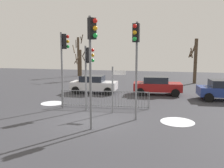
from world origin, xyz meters
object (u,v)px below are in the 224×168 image
at_px(traffic_light_foreground_right, 64,53).
at_px(car_red_near, 157,85).
at_px(car_white_trailing, 94,84).
at_px(bare_tree_right, 80,63).
at_px(direction_sign_post, 114,87).
at_px(bare_tree_centre, 79,56).
at_px(bare_tree_left, 195,60).
at_px(traffic_light_rear_left, 136,49).
at_px(traffic_light_foreground_left, 92,48).
at_px(traffic_light_rear_right, 88,63).

relative_size(traffic_light_foreground_right, car_red_near, 1.17).
height_order(car_white_trailing, bare_tree_right, bare_tree_right).
bearing_deg(direction_sign_post, traffic_light_foreground_right, 172.10).
bearing_deg(bare_tree_centre, direction_sign_post, -62.07).
relative_size(traffic_light_foreground_right, bare_tree_left, 0.96).
distance_m(traffic_light_rear_left, traffic_light_foreground_left, 2.52).
distance_m(traffic_light_rear_left, traffic_light_foreground_right, 4.95).
bearing_deg(direction_sign_post, traffic_light_rear_right, 171.35).
bearing_deg(car_white_trailing, traffic_light_rear_left, -60.07).
height_order(traffic_light_foreground_right, car_red_near, traffic_light_foreground_right).
bearing_deg(car_red_near, car_white_trailing, -179.95).
bearing_deg(bare_tree_centre, bare_tree_left, -14.39).
bearing_deg(direction_sign_post, bare_tree_left, 68.68).
distance_m(traffic_light_foreground_right, bare_tree_right, 14.09).
height_order(car_red_near, bare_tree_right, bare_tree_right).
bearing_deg(car_white_trailing, bare_tree_centre, 114.22).
distance_m(traffic_light_rear_right, bare_tree_left, 15.69).
relative_size(car_white_trailing, bare_tree_right, 0.91).
relative_size(car_red_near, bare_tree_centre, 0.69).
height_order(direction_sign_post, car_white_trailing, direction_sign_post).
distance_m(traffic_light_foreground_left, car_white_trailing, 9.91).
height_order(traffic_light_foreground_left, direction_sign_post, traffic_light_foreground_left).
bearing_deg(traffic_light_rear_right, traffic_light_rear_left, 45.05).
height_order(car_red_near, bare_tree_left, bare_tree_left).
bearing_deg(direction_sign_post, car_white_trailing, 118.53).
height_order(traffic_light_rear_left, car_white_trailing, traffic_light_rear_left).
bearing_deg(bare_tree_left, bare_tree_centre, 165.61).
distance_m(traffic_light_foreground_right, car_white_trailing, 6.04).
bearing_deg(direction_sign_post, bare_tree_centre, 117.80).
height_order(car_white_trailing, bare_tree_centre, bare_tree_centre).
bearing_deg(traffic_light_foreground_left, direction_sign_post, -145.84).
relative_size(traffic_light_rear_right, car_white_trailing, 0.98).
xyz_separation_m(traffic_light_rear_left, bare_tree_left, (4.09, 15.40, -1.09)).
bearing_deg(traffic_light_rear_left, bare_tree_centre, -53.72).
relative_size(car_red_near, bare_tree_left, 0.82).
bearing_deg(traffic_light_foreground_left, traffic_light_rear_right, -119.46).
height_order(direction_sign_post, bare_tree_centre, bare_tree_centre).
relative_size(traffic_light_rear_right, car_red_near, 0.97).
bearing_deg(traffic_light_rear_right, car_white_trailing, 176.19).
bearing_deg(car_red_near, traffic_light_rear_left, -100.38).
bearing_deg(traffic_light_foreground_right, bare_tree_centre, 154.39).
bearing_deg(car_red_near, traffic_light_rear_right, -126.22).
bearing_deg(car_white_trailing, traffic_light_rear_right, -77.39).
bearing_deg(car_white_trailing, car_red_near, 2.65).
xyz_separation_m(bare_tree_left, bare_tree_right, (-13.13, -0.46, -0.48)).
height_order(direction_sign_post, bare_tree_left, bare_tree_left).
height_order(traffic_light_rear_right, car_red_near, traffic_light_rear_right).
xyz_separation_m(traffic_light_foreground_left, traffic_light_foreground_right, (-3.05, 3.55, -0.27)).
xyz_separation_m(traffic_light_rear_right, traffic_light_foreground_right, (-1.65, 0.20, 0.59)).
distance_m(traffic_light_rear_right, bare_tree_centre, 19.57).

